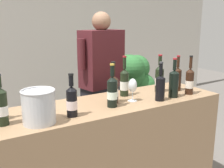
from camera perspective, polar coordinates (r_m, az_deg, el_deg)
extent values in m
cube|color=beige|center=(4.50, -18.68, 10.65)|extent=(8.00, 0.10, 2.80)
cube|color=#9E7A56|center=(2.33, -1.64, -15.01)|extent=(2.05, 0.57, 0.92)
cylinder|color=black|center=(2.59, 13.55, 0.75)|extent=(0.07, 0.07, 0.19)
cone|color=black|center=(2.57, 13.69, 3.12)|extent=(0.07, 0.07, 0.03)
cylinder|color=black|center=(2.56, 13.76, 4.50)|extent=(0.03, 0.03, 0.10)
cylinder|color=maroon|center=(2.55, 13.83, 5.72)|extent=(0.03, 0.03, 0.01)
cylinder|color=black|center=(2.04, 0.04, -2.08)|extent=(0.08, 0.08, 0.20)
cone|color=black|center=(2.02, 0.04, 1.16)|extent=(0.08, 0.08, 0.03)
cylinder|color=black|center=(2.00, 0.04, 2.79)|extent=(0.03, 0.03, 0.08)
cylinder|color=#B79333|center=(2.00, 0.04, 4.11)|extent=(0.03, 0.03, 0.01)
cylinder|color=silver|center=(2.05, 0.04, -2.35)|extent=(0.08, 0.08, 0.06)
cylinder|color=black|center=(2.14, 0.25, -1.52)|extent=(0.08, 0.08, 0.19)
cone|color=black|center=(2.11, 0.26, 1.42)|extent=(0.08, 0.08, 0.03)
cylinder|color=black|center=(2.10, 0.26, 3.13)|extent=(0.03, 0.03, 0.09)
cylinder|color=black|center=(2.09, 0.26, 4.57)|extent=(0.04, 0.04, 0.01)
cylinder|color=silver|center=(2.14, 0.25, -1.77)|extent=(0.08, 0.08, 0.06)
cylinder|color=black|center=(2.34, 2.60, -0.07)|extent=(0.07, 0.07, 0.20)
cone|color=black|center=(2.31, 2.63, 2.77)|extent=(0.07, 0.07, 0.03)
cylinder|color=black|center=(2.30, 2.65, 4.41)|extent=(0.03, 0.03, 0.10)
cylinder|color=maroon|center=(2.30, 2.66, 5.78)|extent=(0.03, 0.03, 0.01)
cylinder|color=silver|center=(2.34, 2.60, -0.31)|extent=(0.07, 0.07, 0.08)
cylinder|color=black|center=(1.83, -22.21, -4.84)|extent=(0.08, 0.08, 0.21)
cone|color=black|center=(1.80, -22.56, -1.13)|extent=(0.08, 0.08, 0.03)
cylinder|color=silver|center=(1.83, -22.18, -5.16)|extent=(0.08, 0.08, 0.06)
cylinder|color=black|center=(2.24, 10.08, -1.12)|extent=(0.08, 0.08, 0.19)
cone|color=black|center=(2.21, 10.19, 1.53)|extent=(0.08, 0.08, 0.03)
cylinder|color=black|center=(2.20, 10.26, 3.07)|extent=(0.03, 0.03, 0.10)
cylinder|color=#333338|center=(2.19, 10.32, 4.45)|extent=(0.03, 0.03, 0.01)
cylinder|color=black|center=(2.51, 9.92, 0.71)|extent=(0.08, 0.08, 0.21)
cone|color=black|center=(2.48, 10.03, 3.47)|extent=(0.08, 0.08, 0.04)
cylinder|color=black|center=(2.47, 10.09, 4.87)|extent=(0.03, 0.03, 0.09)
cylinder|color=maroon|center=(2.47, 10.14, 5.99)|extent=(0.04, 0.04, 0.01)
cylinder|color=white|center=(2.51, 9.91, 0.48)|extent=(0.08, 0.08, 0.07)
cylinder|color=black|center=(1.87, -8.44, -4.08)|extent=(0.07, 0.07, 0.18)
cone|color=black|center=(1.84, -8.55, -0.90)|extent=(0.07, 0.07, 0.03)
cylinder|color=black|center=(1.83, -8.61, 0.69)|extent=(0.03, 0.03, 0.07)
cylinder|color=black|center=(1.82, -8.66, 2.01)|extent=(0.04, 0.04, 0.01)
cylinder|color=silver|center=(1.87, -8.43, -4.35)|extent=(0.07, 0.07, 0.06)
cylinder|color=black|center=(2.36, 12.84, -0.24)|extent=(0.08, 0.08, 0.21)
cone|color=black|center=(2.33, 12.99, 2.56)|extent=(0.08, 0.08, 0.03)
cylinder|color=black|center=(2.32, 13.06, 3.96)|extent=(0.03, 0.03, 0.09)
cylinder|color=maroon|center=(2.31, 13.13, 5.20)|extent=(0.03, 0.03, 0.01)
cylinder|color=black|center=(2.49, 15.98, 0.19)|extent=(0.07, 0.07, 0.20)
cone|color=black|center=(2.47, 16.15, 2.81)|extent=(0.07, 0.07, 0.03)
cylinder|color=black|center=(2.45, 16.25, 4.33)|extent=(0.03, 0.03, 0.10)
cylinder|color=black|center=(2.45, 16.34, 5.62)|extent=(0.03, 0.03, 0.01)
cylinder|color=silver|center=(2.49, 15.96, -0.03)|extent=(0.07, 0.07, 0.07)
cylinder|color=silver|center=(2.22, 4.30, -3.52)|extent=(0.07, 0.07, 0.00)
cylinder|color=silver|center=(2.21, 4.32, -2.54)|extent=(0.01, 0.01, 0.07)
ellipsoid|color=silver|center=(2.19, 4.36, -0.32)|extent=(0.07, 0.07, 0.11)
ellipsoid|color=maroon|center=(2.19, 4.35, -0.82)|extent=(0.05, 0.05, 0.04)
cylinder|color=silver|center=(1.79, -15.14, -4.76)|extent=(0.21, 0.21, 0.21)
torus|color=silver|center=(1.76, -15.36, -1.37)|extent=(0.22, 0.22, 0.01)
cube|color=black|center=(3.01, -2.07, -8.63)|extent=(0.44, 0.32, 0.88)
cube|color=#47191E|center=(2.81, -2.19, 5.32)|extent=(0.48, 0.33, 0.59)
sphere|color=#8C664C|center=(2.78, -2.27, 13.05)|extent=(0.19, 0.19, 0.19)
cylinder|color=#47191E|center=(2.98, 1.58, 7.15)|extent=(0.08, 0.08, 0.30)
cylinder|color=#47191E|center=(2.64, -6.47, 6.24)|extent=(0.08, 0.08, 0.30)
cylinder|color=brown|center=(3.79, 4.90, -8.47)|extent=(0.34, 0.34, 0.31)
sphere|color=#2D6B33|center=(3.65, 5.26, 3.41)|extent=(0.35, 0.35, 0.35)
sphere|color=#2D6B33|center=(3.68, 4.05, 0.25)|extent=(0.31, 0.31, 0.31)
sphere|color=#2D6B33|center=(3.67, 5.92, -0.83)|extent=(0.43, 0.43, 0.43)
sphere|color=#2D6B33|center=(3.47, 4.32, 3.41)|extent=(0.32, 0.32, 0.32)
sphere|color=#2D6B33|center=(3.62, 3.53, 2.67)|extent=(0.45, 0.45, 0.45)
sphere|color=#2D6B33|center=(3.56, 4.04, 1.54)|extent=(0.37, 0.37, 0.37)
cylinder|color=#4C3823|center=(3.64, 5.05, -1.81)|extent=(0.05, 0.05, 0.60)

